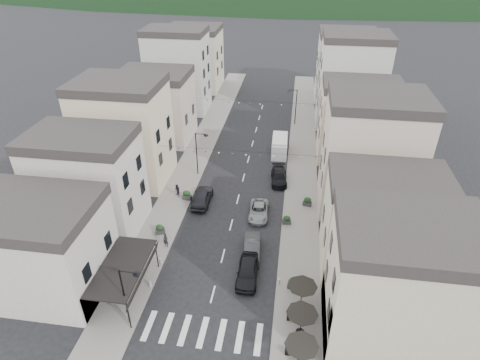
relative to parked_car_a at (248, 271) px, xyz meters
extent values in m
plane|color=black|center=(-2.80, -8.43, -0.82)|extent=(700.00, 700.00, 0.00)
cube|color=slate|center=(-10.30, 23.57, -0.76)|extent=(4.00, 76.00, 0.12)
cube|color=slate|center=(4.70, 23.57, -0.76)|extent=(4.00, 76.00, 0.12)
cube|color=#ADA89E|center=(-18.30, -3.43, 3.18)|extent=(12.00, 8.00, 8.00)
cube|color=#BAAD94|center=(11.70, -4.43, 4.18)|extent=(10.00, 8.00, 10.00)
cube|color=black|center=(-10.30, -3.43, 2.38)|extent=(3.60, 7.50, 0.15)
cube|color=black|center=(-8.50, -3.43, 1.88)|extent=(0.34, 7.50, 0.99)
cylinder|color=black|center=(-8.60, -6.93, 0.78)|extent=(0.10, 0.10, 3.20)
cylinder|color=black|center=(-8.60, 0.07, 0.78)|extent=(0.10, 0.10, 3.20)
cube|color=#ADA89E|center=(-17.30, 5.57, 4.18)|extent=(10.00, 7.00, 10.00)
cube|color=#262323|center=(-17.30, 5.57, 9.68)|extent=(10.20, 7.14, 1.00)
cube|color=beige|center=(-17.30, 15.57, 5.18)|extent=(10.00, 8.00, 12.00)
cube|color=#262323|center=(-17.30, 15.57, 11.68)|extent=(10.20, 8.16, 1.00)
cube|color=#BEA99A|center=(-17.30, 27.57, 3.93)|extent=(10.00, 8.00, 9.50)
cube|color=#262323|center=(-17.30, 27.57, 9.18)|extent=(10.20, 8.16, 1.00)
cube|color=#A6A6A1|center=(-17.30, 39.57, 5.68)|extent=(10.00, 7.00, 13.00)
cube|color=#262323|center=(-17.30, 39.57, 12.68)|extent=(10.20, 7.14, 1.00)
cube|color=#BAAD94|center=(-17.30, 51.57, 4.68)|extent=(10.00, 9.00, 11.00)
cube|color=#262323|center=(-17.30, 51.57, 10.68)|extent=(10.20, 9.18, 1.00)
cube|color=#BAAD94|center=(11.70, 3.57, 3.68)|extent=(10.00, 7.00, 9.00)
cube|color=#262323|center=(11.70, 3.57, 8.68)|extent=(10.20, 7.14, 1.00)
cube|color=#BEA99A|center=(11.70, 13.57, 5.43)|extent=(10.00, 8.00, 12.50)
cube|color=#262323|center=(11.70, 13.57, 12.18)|extent=(10.20, 8.16, 1.00)
cube|color=beige|center=(11.70, 25.57, 4.18)|extent=(10.00, 7.00, 10.00)
cube|color=#262323|center=(11.70, 25.57, 9.68)|extent=(10.20, 7.14, 1.00)
cube|color=#A6A6A1|center=(11.70, 37.57, 5.93)|extent=(10.00, 8.00, 13.50)
cube|color=#262323|center=(11.70, 37.57, 13.18)|extent=(10.20, 8.16, 1.00)
cube|color=#ADA89E|center=(11.70, 49.57, 4.93)|extent=(10.00, 9.00, 11.50)
cube|color=#262323|center=(11.70, 49.57, 11.18)|extent=(10.20, 9.18, 1.00)
cylinder|color=black|center=(4.90, -8.43, 0.45)|extent=(0.06, 0.06, 2.30)
cone|color=black|center=(4.90, -8.43, 1.55)|extent=(2.50, 2.50, 0.55)
cylinder|color=black|center=(4.90, -5.63, 0.45)|extent=(0.06, 0.06, 2.30)
cone|color=black|center=(4.90, -5.63, 1.55)|extent=(2.50, 2.50, 0.55)
cylinder|color=black|center=(4.90, -5.63, -0.33)|extent=(0.70, 0.70, 0.04)
cylinder|color=black|center=(4.90, -2.83, 0.45)|extent=(0.06, 0.06, 2.30)
cone|color=black|center=(4.90, -2.83, 1.55)|extent=(2.50, 2.50, 0.55)
cylinder|color=black|center=(4.90, -2.83, -0.33)|extent=(0.70, 0.70, 0.04)
cylinder|color=black|center=(-8.90, -6.43, 2.18)|extent=(0.14, 0.14, 6.00)
cylinder|color=black|center=(-8.20, -6.43, 5.08)|extent=(1.40, 0.10, 0.10)
cylinder|color=black|center=(-7.55, -6.43, 4.93)|extent=(0.56, 0.56, 0.08)
cylinder|color=black|center=(-8.90, 17.57, 2.18)|extent=(0.14, 0.14, 6.00)
cylinder|color=black|center=(-8.20, 17.57, 5.08)|extent=(1.40, 0.10, 0.10)
cylinder|color=black|center=(-7.55, 17.57, 4.93)|extent=(0.56, 0.56, 0.08)
cylinder|color=black|center=(3.30, 35.57, 2.18)|extent=(0.14, 0.14, 6.00)
cylinder|color=black|center=(2.60, 35.57, 5.08)|extent=(1.40, 0.10, 0.10)
cylinder|color=black|center=(1.95, 35.57, 4.93)|extent=(0.56, 0.56, 0.08)
cylinder|color=gray|center=(-8.50, -2.43, -0.40)|extent=(0.26, 0.26, 0.60)
cylinder|color=gray|center=(-8.50, 0.57, -0.40)|extent=(0.26, 0.26, 0.60)
cylinder|color=gray|center=(2.90, -0.43, -0.40)|extent=(0.26, 0.26, 0.60)
cylinder|color=black|center=(-2.80, 13.57, 5.18)|extent=(19.00, 0.02, 0.02)
cone|color=beige|center=(-11.51, 13.57, 5.00)|extent=(0.28, 0.28, 0.24)
cone|color=navy|center=(-9.93, 13.57, 4.91)|extent=(0.28, 0.28, 0.24)
cone|color=beige|center=(-8.34, 13.57, 4.83)|extent=(0.28, 0.28, 0.24)
cone|color=navy|center=(-6.76, 13.57, 4.76)|extent=(0.28, 0.28, 0.24)
cone|color=beige|center=(-5.17, 13.57, 4.72)|extent=(0.28, 0.28, 0.24)
cone|color=navy|center=(-3.59, 13.57, 4.69)|extent=(0.28, 0.28, 0.24)
cone|color=beige|center=(-2.01, 13.57, 4.69)|extent=(0.28, 0.28, 0.24)
cone|color=navy|center=(-0.42, 13.57, 4.72)|extent=(0.28, 0.28, 0.24)
cone|color=beige|center=(1.16, 13.57, 4.76)|extent=(0.28, 0.28, 0.24)
cone|color=navy|center=(2.74, 13.57, 4.83)|extent=(0.28, 0.28, 0.24)
cone|color=beige|center=(4.33, 13.57, 4.91)|extent=(0.28, 0.28, 0.24)
cone|color=navy|center=(5.91, 13.57, 5.00)|extent=(0.28, 0.28, 0.24)
cylinder|color=black|center=(-2.80, 29.57, 5.18)|extent=(19.00, 0.02, 0.02)
cone|color=beige|center=(-11.51, 29.57, 5.00)|extent=(0.28, 0.28, 0.24)
cone|color=navy|center=(-9.93, 29.57, 4.91)|extent=(0.28, 0.28, 0.24)
cone|color=beige|center=(-8.34, 29.57, 4.83)|extent=(0.28, 0.28, 0.24)
cone|color=navy|center=(-6.76, 29.57, 4.76)|extent=(0.28, 0.28, 0.24)
cone|color=beige|center=(-5.17, 29.57, 4.72)|extent=(0.28, 0.28, 0.24)
cone|color=navy|center=(-3.59, 29.57, 4.69)|extent=(0.28, 0.28, 0.24)
cone|color=beige|center=(-2.01, 29.57, 4.69)|extent=(0.28, 0.28, 0.24)
cone|color=navy|center=(-0.42, 29.57, 4.72)|extent=(0.28, 0.28, 0.24)
cone|color=beige|center=(1.16, 29.57, 4.76)|extent=(0.28, 0.28, 0.24)
cone|color=navy|center=(2.74, 29.57, 4.83)|extent=(0.28, 0.28, 0.24)
cone|color=beige|center=(4.33, 29.57, 4.91)|extent=(0.28, 0.28, 0.24)
cone|color=navy|center=(5.91, 29.57, 5.00)|extent=(0.28, 0.28, 0.24)
imported|color=black|center=(0.00, 0.00, 0.00)|extent=(2.00, 4.83, 1.64)
imported|color=#303133|center=(0.00, 3.38, -0.09)|extent=(1.94, 4.53, 1.45)
imported|color=gray|center=(0.00, 9.70, -0.19)|extent=(2.27, 4.61, 1.26)
imported|color=black|center=(1.80, 17.33, -0.12)|extent=(2.40, 4.95, 1.39)
imported|color=black|center=(-6.86, 11.22, 0.03)|extent=(2.05, 5.00, 1.70)
cube|color=white|center=(1.38, 25.17, 0.30)|extent=(2.27, 5.43, 2.24)
cube|color=white|center=(1.40, 24.50, 1.48)|extent=(2.17, 3.64, 0.56)
cylinder|color=black|center=(0.54, 23.14, -0.43)|extent=(0.30, 0.79, 0.78)
cylinder|color=black|center=(2.33, 23.19, -0.43)|extent=(0.30, 0.79, 0.78)
cylinder|color=black|center=(0.43, 27.16, -0.43)|extent=(0.30, 0.79, 0.78)
cylinder|color=black|center=(2.22, 27.21, -0.43)|extent=(0.30, 0.79, 0.78)
imported|color=black|center=(-8.72, 3.00, 0.09)|extent=(0.65, 0.50, 1.58)
imported|color=black|center=(-10.10, 12.05, 0.09)|extent=(0.96, 0.96, 1.57)
cube|color=#28282B|center=(-9.96, 4.92, -0.45)|extent=(1.12, 0.86, 0.50)
ellipsoid|color=black|center=(-9.96, 4.92, 0.10)|extent=(0.88, 0.56, 0.64)
cube|color=#333335|center=(-8.80, 11.55, -0.43)|extent=(1.13, 0.72, 0.53)
ellipsoid|color=black|center=(-8.80, 11.55, 0.15)|extent=(0.93, 0.59, 0.68)
cube|color=#2C2D2F|center=(4.24, -0.74, -0.43)|extent=(1.12, 0.70, 0.54)
ellipsoid|color=black|center=(4.24, -0.74, 0.16)|extent=(0.94, 0.60, 0.69)
cube|color=#2D2D2F|center=(3.20, 8.51, -0.47)|extent=(1.00, 0.66, 0.46)
ellipsoid|color=black|center=(3.20, 8.51, 0.04)|extent=(0.81, 0.52, 0.59)
cube|color=#2A2B2D|center=(5.41, 12.32, -0.45)|extent=(1.08, 0.75, 0.49)
ellipsoid|color=black|center=(5.41, 12.32, 0.08)|extent=(0.86, 0.55, 0.63)
camera|label=1|loc=(3.16, -26.62, 26.58)|focal=30.00mm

